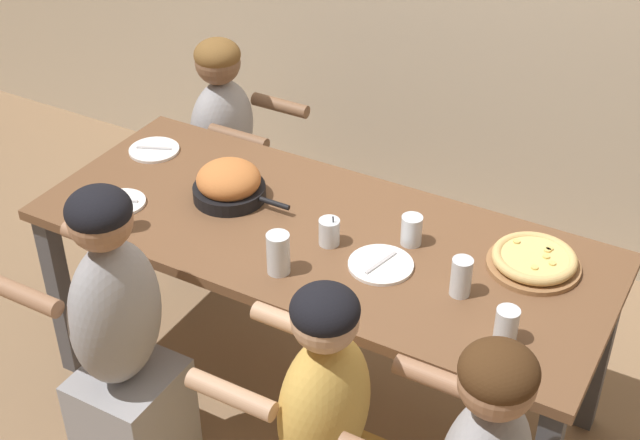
{
  "coord_description": "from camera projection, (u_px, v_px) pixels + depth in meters",
  "views": [
    {
      "loc": [
        1.26,
        -2.25,
        2.62
      ],
      "look_at": [
        0.0,
        0.0,
        0.85
      ],
      "focal_mm": 50.0,
      "sensor_mm": 36.0,
      "label": 1
    }
  ],
  "objects": [
    {
      "name": "empty_plate_a",
      "position": [
        381.0,
        265.0,
        2.99
      ],
      "size": [
        0.22,
        0.22,
        0.02
      ],
      "color": "white",
      "rests_on": "dining_table"
    },
    {
      "name": "drinking_glass_d",
      "position": [
        461.0,
        277.0,
        2.83
      ],
      "size": [
        0.07,
        0.07,
        0.13
      ],
      "color": "silver",
      "rests_on": "dining_table"
    },
    {
      "name": "cocktail_glass_blue",
      "position": [
        329.0,
        233.0,
        3.07
      ],
      "size": [
        0.07,
        0.07,
        0.12
      ],
      "color": "silver",
      "rests_on": "dining_table"
    },
    {
      "name": "empty_plate_c",
      "position": [
        121.0,
        203.0,
        3.3
      ],
      "size": [
        0.18,
        0.18,
        0.02
      ],
      "color": "white",
      "rests_on": "dining_table"
    },
    {
      "name": "diner_far_left",
      "position": [
        225.0,
        160.0,
        4.13
      ],
      "size": [
        0.51,
        0.4,
        1.11
      ],
      "rotation": [
        0.0,
        0.0,
        -1.57
      ],
      "color": "#99999E",
      "rests_on": "ground"
    },
    {
      "name": "drinking_glass_c",
      "position": [
        119.0,
        215.0,
        3.14
      ],
      "size": [
        0.08,
        0.08,
        0.13
      ],
      "color": "silver",
      "rests_on": "dining_table"
    },
    {
      "name": "drinking_glass_e",
      "position": [
        506.0,
        328.0,
        2.66
      ],
      "size": [
        0.07,
        0.07,
        0.12
      ],
      "color": "silver",
      "rests_on": "dining_table"
    },
    {
      "name": "drinking_glass_b",
      "position": [
        411.0,
        231.0,
        3.07
      ],
      "size": [
        0.07,
        0.07,
        0.11
      ],
      "color": "silver",
      "rests_on": "dining_table"
    },
    {
      "name": "ground_plane",
      "position": [
        320.0,
        393.0,
        3.61
      ],
      "size": [
        18.0,
        18.0,
        0.0
      ],
      "primitive_type": "plane",
      "color": "#896B4C",
      "rests_on": "ground"
    },
    {
      "name": "dining_table",
      "position": [
        320.0,
        252.0,
        3.21
      ],
      "size": [
        2.07,
        0.85,
        0.8
      ],
      "color": "brown",
      "rests_on": "ground"
    },
    {
      "name": "pizza_board_main",
      "position": [
        534.0,
        260.0,
        2.97
      ],
      "size": [
        0.31,
        0.31,
        0.06
      ],
      "color": "#996B42",
      "rests_on": "dining_table"
    },
    {
      "name": "diner_near_midleft",
      "position": [
        122.0,
        352.0,
        2.99
      ],
      "size": [
        0.51,
        0.4,
        1.21
      ],
      "rotation": [
        0.0,
        0.0,
        1.57
      ],
      "color": "#99999E",
      "rests_on": "ground"
    },
    {
      "name": "empty_plate_b",
      "position": [
        154.0,
        150.0,
        3.62
      ],
      "size": [
        0.2,
        0.2,
        0.02
      ],
      "color": "white",
      "rests_on": "dining_table"
    },
    {
      "name": "drinking_glass_a",
      "position": [
        278.0,
        256.0,
        2.93
      ],
      "size": [
        0.08,
        0.08,
        0.15
      ],
      "color": "silver",
      "rests_on": "dining_table"
    },
    {
      "name": "skillet_bowl",
      "position": [
        229.0,
        184.0,
        3.3
      ],
      "size": [
        0.4,
        0.27,
        0.15
      ],
      "color": "black",
      "rests_on": "dining_table"
    }
  ]
}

